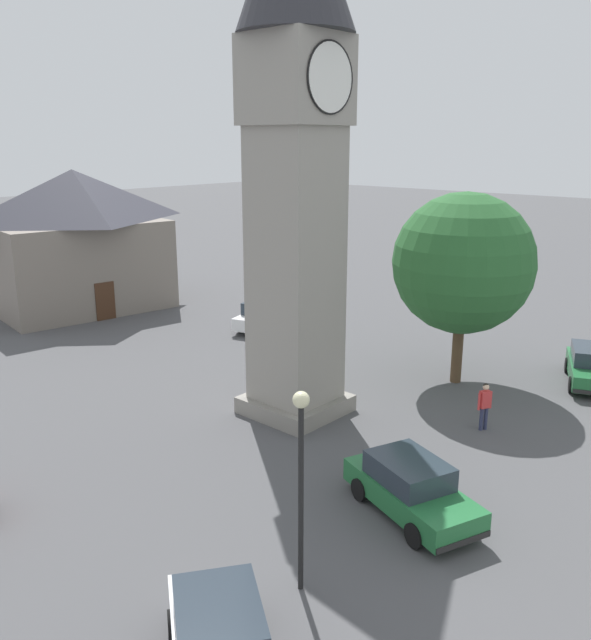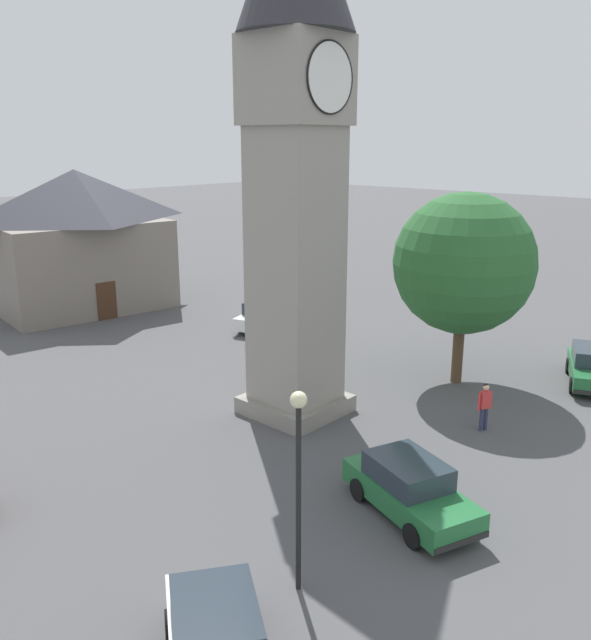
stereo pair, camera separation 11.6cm
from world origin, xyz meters
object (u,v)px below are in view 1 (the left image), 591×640
(car_blue_kerb, at_px, (265,314))
(lamp_post, at_px, (301,459))
(building_terrace_right, at_px, (78,239))
(clock_tower, at_px, (295,107))
(pedestrian, at_px, (485,402))
(car_white_side, at_px, (411,488))
(tree, at_px, (463,263))

(car_blue_kerb, xyz_separation_m, lamp_post, (-14.28, -15.33, 2.41))
(building_terrace_right, distance_m, lamp_post, 28.18)
(clock_tower, distance_m, pedestrian, 11.73)
(clock_tower, height_order, building_terrace_right, clock_tower)
(car_white_side, xyz_separation_m, tree, (9.75, 4.06, 4.18))
(lamp_post, bearing_deg, car_blue_kerb, 47.02)
(tree, bearing_deg, pedestrian, -139.57)
(car_white_side, distance_m, tree, 11.36)
(pedestrian, bearing_deg, lamp_post, -175.11)
(car_blue_kerb, xyz_separation_m, pedestrian, (-3.88, -14.44, 0.25))
(clock_tower, xyz_separation_m, car_white_side, (-3.01, -6.86, -9.92))
(tree, bearing_deg, clock_tower, 157.45)
(car_white_side, height_order, pedestrian, pedestrian)
(car_blue_kerb, bearing_deg, building_terrace_right, 110.94)
(car_blue_kerb, relative_size, tree, 0.57)
(car_white_side, height_order, building_terrace_right, building_terrace_right)
(car_blue_kerb, distance_m, lamp_post, 21.09)
(clock_tower, distance_m, building_terrace_right, 20.84)
(car_blue_kerb, relative_size, lamp_post, 0.95)
(car_white_side, xyz_separation_m, pedestrian, (6.19, 1.03, 0.25))
(car_blue_kerb, bearing_deg, pedestrian, -105.04)
(pedestrian, bearing_deg, car_blue_kerb, 74.96)
(car_white_side, xyz_separation_m, building_terrace_right, (5.87, 26.43, 3.35))
(tree, distance_m, building_terrace_right, 22.72)
(clock_tower, bearing_deg, tree, -22.55)
(lamp_post, bearing_deg, tree, 15.69)
(car_blue_kerb, bearing_deg, car_white_side, -123.06)
(pedestrian, xyz_separation_m, tree, (3.56, 3.03, 3.93))
(tree, bearing_deg, lamp_post, -164.31)
(building_terrace_right, bearing_deg, tree, -80.17)
(car_white_side, relative_size, pedestrian, 2.64)
(clock_tower, bearing_deg, car_white_side, -113.66)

